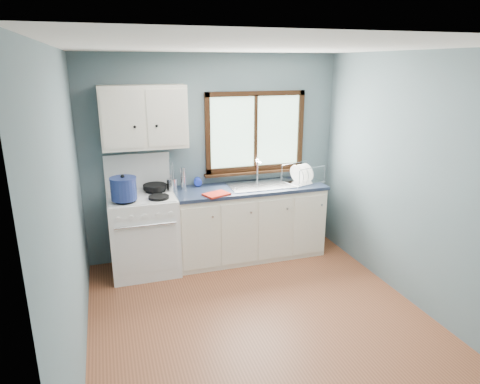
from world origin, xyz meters
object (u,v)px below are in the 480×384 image
object	(u,v)px
base_cabinets	(249,225)
dish_rack	(302,177)
gas_range	(144,232)
sink	(263,190)
stockpot	(123,188)
thermos	(183,178)
utensil_crock	(172,185)
skillet	(155,187)

from	to	relation	value
base_cabinets	dish_rack	distance (m)	0.92
gas_range	sink	world-z (taller)	gas_range
base_cabinets	sink	size ratio (longest dim) A/B	2.20
stockpot	dish_rack	distance (m)	2.23
thermos	dish_rack	world-z (taller)	thermos
utensil_crock	thermos	size ratio (longest dim) A/B	1.42
gas_range	dish_rack	distance (m)	2.08
gas_range	thermos	bearing A→B (deg)	17.12
sink	utensil_crock	size ratio (longest dim) A/B	2.18
gas_range	utensil_crock	xyz separation A→B (m)	(0.37, 0.12, 0.51)
base_cabinets	dish_rack	bearing A→B (deg)	-0.25
utensil_crock	sink	bearing A→B (deg)	-5.08
utensil_crock	gas_range	bearing A→B (deg)	-162.65
utensil_crock	stockpot	bearing A→B (deg)	-153.00
skillet	utensil_crock	distance (m)	0.20
base_cabinets	gas_range	bearing A→B (deg)	-179.18
sink	dish_rack	bearing A→B (deg)	-0.29
gas_range	base_cabinets	distance (m)	1.31
stockpot	base_cabinets	bearing A→B (deg)	7.24
sink	dish_rack	distance (m)	0.55
gas_range	utensil_crock	distance (m)	0.64
gas_range	thermos	xyz separation A→B (m)	(0.52, 0.16, 0.56)
sink	utensil_crock	bearing A→B (deg)	174.92
utensil_crock	dish_rack	bearing A→B (deg)	-3.52
thermos	dish_rack	bearing A→B (deg)	-5.47
base_cabinets	utensil_crock	distance (m)	1.11
sink	dish_rack	world-z (taller)	sink
gas_range	thermos	size ratio (longest dim) A/B	5.03
gas_range	utensil_crock	world-z (taller)	gas_range
base_cabinets	thermos	world-z (taller)	thermos
sink	skillet	distance (m)	1.32
stockpot	thermos	distance (m)	0.78
sink	thermos	bearing A→B (deg)	171.67
gas_range	dish_rack	world-z (taller)	gas_range
dish_rack	gas_range	bearing A→B (deg)	162.56
skillet	thermos	xyz separation A→B (m)	(0.34, 0.02, 0.07)
thermos	gas_range	bearing A→B (deg)	-162.88
skillet	sink	bearing A→B (deg)	-26.90
skillet	thermos	size ratio (longest dim) A/B	1.61
base_cabinets	stockpot	world-z (taller)	stockpot
base_cabinets	skillet	size ratio (longest dim) A/B	4.24
stockpot	dish_rack	bearing A→B (deg)	4.82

